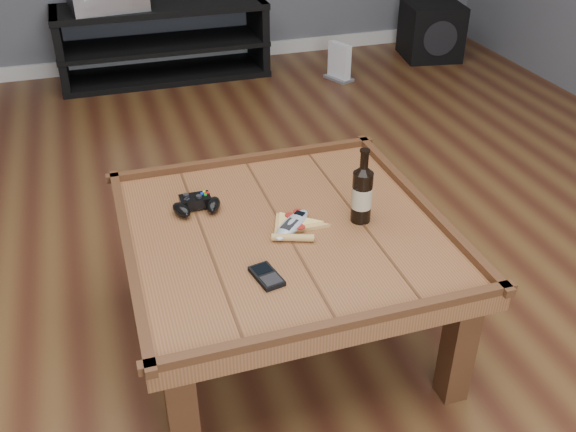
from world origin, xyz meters
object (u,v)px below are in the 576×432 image
object	(u,v)px
smartphone	(267,276)
game_console	(339,63)
beer_bottle	(362,193)
media_console	(163,42)
game_controller	(197,204)
remote_control	(292,225)
subwoofer	(431,31)
coffee_table	(284,244)
pizza_slice	(294,226)

from	to	relation	value
smartphone	game_console	bearing A→B (deg)	52.25
beer_bottle	game_console	bearing A→B (deg)	69.57
media_console	game_controller	xyz separation A→B (m)	(-0.24, -2.56, 0.23)
smartphone	game_console	xyz separation A→B (m)	(1.25, 2.56, -0.34)
beer_bottle	game_console	distance (m)	2.56
remote_control	game_controller	bearing A→B (deg)	-171.27
subwoofer	game_console	xyz separation A→B (m)	(-0.82, -0.24, -0.08)
subwoofer	coffee_table	bearing A→B (deg)	-117.67
pizza_slice	subwoofer	bearing A→B (deg)	73.32
coffee_table	media_console	size ratio (longest dim) A/B	0.74
media_console	subwoofer	world-z (taller)	media_console
smartphone	remote_control	distance (m)	0.27
game_controller	smartphone	bearing A→B (deg)	-74.53
beer_bottle	remote_control	size ratio (longest dim) A/B	1.39
beer_bottle	pizza_slice	size ratio (longest dim) A/B	0.94
media_console	game_console	size ratio (longest dim) A/B	5.55
beer_bottle	subwoofer	world-z (taller)	beer_bottle
pizza_slice	game_controller	bearing A→B (deg)	164.08
game_controller	smartphone	distance (m)	0.44
pizza_slice	remote_control	distance (m)	0.01
game_console	game_controller	bearing A→B (deg)	-144.37
media_console	beer_bottle	distance (m)	2.80
game_controller	game_console	xyz separation A→B (m)	(1.37, 2.14, -0.36)
game_controller	smartphone	size ratio (longest dim) A/B	1.43
remote_control	subwoofer	xyz separation A→B (m)	(1.93, 2.58, -0.27)
subwoofer	game_console	distance (m)	0.86
coffee_table	subwoofer	distance (m)	3.24
beer_bottle	game_console	world-z (taller)	beer_bottle
beer_bottle	remote_control	world-z (taller)	beer_bottle
beer_bottle	remote_control	bearing A→B (deg)	174.83
beer_bottle	game_controller	xyz separation A→B (m)	(-0.49, 0.22, -0.08)
pizza_slice	remote_control	xyz separation A→B (m)	(-0.01, -0.00, 0.01)
smartphone	game_console	distance (m)	2.88
coffee_table	subwoofer	world-z (taller)	coffee_table
smartphone	remote_control	xyz separation A→B (m)	(0.15, 0.22, 0.01)
game_console	smartphone	bearing A→B (deg)	-137.77
coffee_table	pizza_slice	world-z (taller)	same
remote_control	subwoofer	world-z (taller)	remote_control
pizza_slice	remote_control	size ratio (longest dim) A/B	1.48
beer_bottle	subwoofer	bearing A→B (deg)	56.80
coffee_table	smartphone	xyz separation A→B (m)	(-0.12, -0.23, 0.07)
beer_bottle	media_console	bearing A→B (deg)	95.16
game_console	media_console	bearing A→B (deg)	138.20
beer_bottle	game_controller	bearing A→B (deg)	155.96
pizza_slice	smartphone	size ratio (longest dim) A/B	2.13
beer_bottle	smartphone	size ratio (longest dim) A/B	2.00
game_console	subwoofer	bearing A→B (deg)	-5.37
subwoofer	game_console	size ratio (longest dim) A/B	1.81
game_controller	game_console	size ratio (longest dim) A/B	0.72
media_console	pizza_slice	bearing A→B (deg)	-89.37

